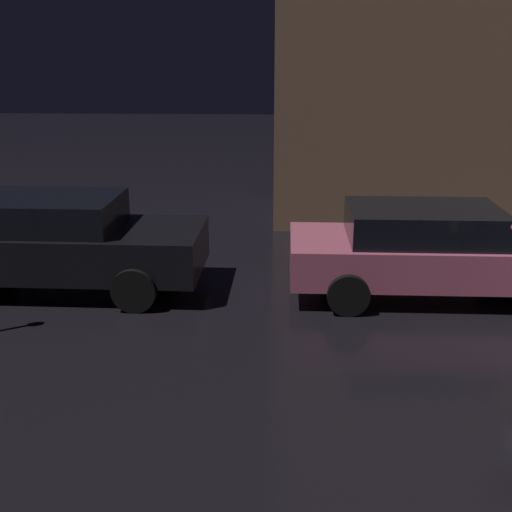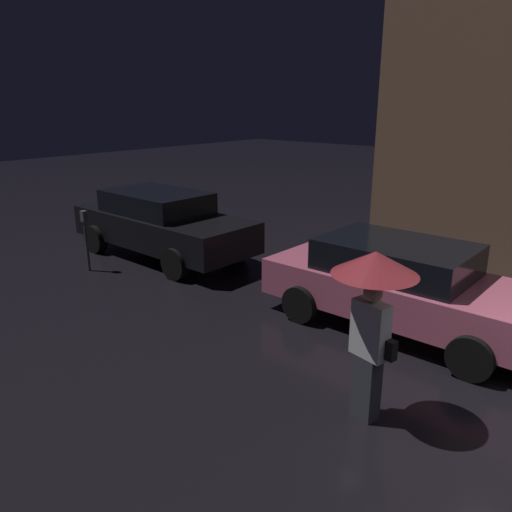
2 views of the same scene
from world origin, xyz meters
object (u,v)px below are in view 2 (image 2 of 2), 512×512
(pedestrian_with_umbrella, at_px, (373,293))
(parking_meter, at_px, (86,234))
(parked_car_pink, at_px, (402,284))
(parked_car_black, at_px, (162,223))

(pedestrian_with_umbrella, bearing_deg, parking_meter, -173.64)
(parked_car_pink, height_order, parking_meter, parked_car_pink)
(parked_car_pink, distance_m, pedestrian_with_umbrella, 2.68)
(pedestrian_with_umbrella, xyz_separation_m, parking_meter, (-6.87, 0.73, -0.70))
(parked_car_black, xyz_separation_m, parking_meter, (-0.33, -1.71, 0.02))
(parked_car_black, height_order, parked_car_pink, parked_car_black)
(parked_car_black, relative_size, parked_car_pink, 1.07)
(parked_car_black, distance_m, pedestrian_with_umbrella, 7.02)
(parked_car_black, distance_m, parking_meter, 1.74)
(pedestrian_with_umbrella, relative_size, parking_meter, 1.53)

